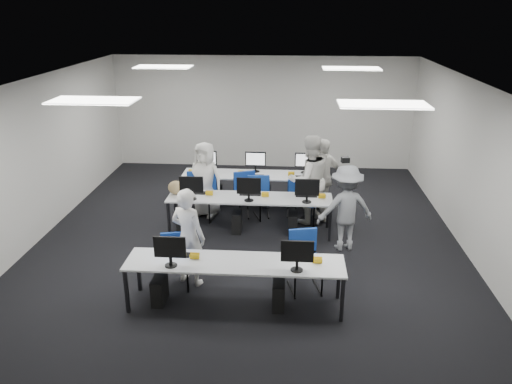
# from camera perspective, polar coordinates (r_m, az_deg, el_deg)

# --- Properties ---
(room) EXTENTS (9.00, 9.02, 3.00)m
(room) POSITION_cam_1_polar(r_m,az_deg,el_deg) (9.25, -0.86, 3.40)
(room) COLOR black
(room) RESTS_ON ground
(ceiling_panels) EXTENTS (5.20, 4.60, 0.02)m
(ceiling_panels) POSITION_cam_1_polar(r_m,az_deg,el_deg) (8.92, -0.91, 12.54)
(ceiling_panels) COLOR white
(ceiling_panels) RESTS_ON room
(desk_front) EXTENTS (3.20, 0.70, 0.73)m
(desk_front) POSITION_cam_1_polar(r_m,az_deg,el_deg) (7.36, -2.44, -8.32)
(desk_front) COLOR silver
(desk_front) RESTS_ON ground
(desk_mid) EXTENTS (3.20, 0.70, 0.73)m
(desk_mid) POSITION_cam_1_polar(r_m,az_deg,el_deg) (9.71, -0.73, -0.87)
(desk_mid) COLOR silver
(desk_mid) RESTS_ON ground
(desk_back) EXTENTS (3.20, 0.70, 0.73)m
(desk_back) POSITION_cam_1_polar(r_m,az_deg,el_deg) (11.02, -0.12, 1.80)
(desk_back) COLOR silver
(desk_back) RESTS_ON ground
(equipment_front) EXTENTS (2.51, 0.41, 1.19)m
(equipment_front) POSITION_cam_1_polar(r_m,az_deg,el_deg) (7.53, -3.89, -10.47)
(equipment_front) COLOR #0C2A9C
(equipment_front) RESTS_ON desk_front
(equipment_mid) EXTENTS (2.91, 0.41, 1.19)m
(equipment_mid) POSITION_cam_1_polar(r_m,az_deg,el_deg) (9.83, -1.84, -2.63)
(equipment_mid) COLOR white
(equipment_mid) RESTS_ON desk_mid
(equipment_back) EXTENTS (2.91, 0.41, 1.19)m
(equipment_back) POSITION_cam_1_polar(r_m,az_deg,el_deg) (11.13, 0.87, 0.24)
(equipment_back) COLOR white
(equipment_back) RESTS_ON desk_back
(chair_0) EXTENTS (0.51, 0.54, 0.86)m
(chair_0) POSITION_cam_1_polar(r_m,az_deg,el_deg) (8.14, -9.22, -8.87)
(chair_0) COLOR navy
(chair_0) RESTS_ON ground
(chair_1) EXTENTS (0.58, 0.61, 0.96)m
(chair_1) POSITION_cam_1_polar(r_m,az_deg,el_deg) (7.97, 5.59, -9.10)
(chair_1) COLOR navy
(chair_1) RESTS_ON ground
(chair_2) EXTENTS (0.55, 0.59, 0.95)m
(chair_2) POSITION_cam_1_polar(r_m,az_deg,el_deg) (10.53, -5.97, -1.46)
(chair_2) COLOR navy
(chair_2) RESTS_ON ground
(chair_3) EXTENTS (0.63, 0.65, 0.98)m
(chair_3) POSITION_cam_1_polar(r_m,az_deg,el_deg) (10.45, -1.05, -1.45)
(chair_3) COLOR navy
(chair_3) RESTS_ON ground
(chair_4) EXTENTS (0.55, 0.58, 0.87)m
(chair_4) POSITION_cam_1_polar(r_m,az_deg,el_deg) (10.34, 5.99, -2.04)
(chair_4) COLOR navy
(chair_4) RESTS_ON ground
(chair_5) EXTENTS (0.55, 0.58, 0.97)m
(chair_5) POSITION_cam_1_polar(r_m,az_deg,el_deg) (10.84, -6.22, -0.75)
(chair_5) COLOR navy
(chair_5) RESTS_ON ground
(chair_6) EXTENTS (0.52, 0.56, 0.96)m
(chair_6) POSITION_cam_1_polar(r_m,az_deg,el_deg) (10.63, 0.24, -1.10)
(chair_6) COLOR navy
(chair_6) RESTS_ON ground
(chair_7) EXTENTS (0.42, 0.46, 0.85)m
(chair_7) POSITION_cam_1_polar(r_m,az_deg,el_deg) (10.69, 4.69, -1.24)
(chair_7) COLOR navy
(chair_7) RESTS_ON ground
(handbag) EXTENTS (0.35, 0.23, 0.28)m
(handbag) POSITION_cam_1_polar(r_m,az_deg,el_deg) (9.92, -9.08, 0.50)
(handbag) COLOR #9E7D52
(handbag) RESTS_ON desk_mid
(student_0) EXTENTS (0.70, 0.59, 1.62)m
(student_0) POSITION_cam_1_polar(r_m,az_deg,el_deg) (7.96, -7.73, -5.09)
(student_0) COLOR silver
(student_0) RESTS_ON ground
(student_1) EXTENTS (1.09, 0.99, 1.84)m
(student_1) POSITION_cam_1_polar(r_m,az_deg,el_deg) (10.16, 6.07, 1.43)
(student_1) COLOR silver
(student_1) RESTS_ON ground
(student_2) EXTENTS (0.90, 0.72, 1.60)m
(student_2) POSITION_cam_1_polar(r_m,az_deg,el_deg) (10.51, -5.82, 1.43)
(student_2) COLOR silver
(student_2) RESTS_ON ground
(student_3) EXTENTS (1.07, 0.78, 1.68)m
(student_3) POSITION_cam_1_polar(r_m,az_deg,el_deg) (10.50, 7.47, 1.58)
(student_3) COLOR silver
(student_3) RESTS_ON ground
(photographer) EXTENTS (1.15, 0.83, 1.60)m
(photographer) POSITION_cam_1_polar(r_m,az_deg,el_deg) (9.13, 10.21, -1.83)
(photographer) COLOR slate
(photographer) RESTS_ON ground
(dslr_camera) EXTENTS (0.18, 0.21, 0.10)m
(dslr_camera) POSITION_cam_1_polar(r_m,az_deg,el_deg) (9.01, 10.17, 3.64)
(dslr_camera) COLOR black
(dslr_camera) RESTS_ON photographer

